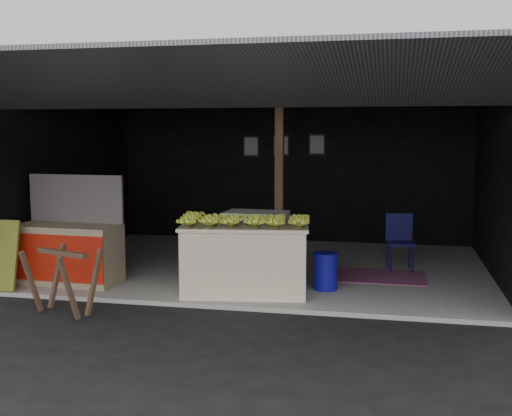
% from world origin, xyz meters
% --- Properties ---
extents(ground, '(80.00, 80.00, 0.00)m').
position_xyz_m(ground, '(0.00, 0.00, 0.00)').
color(ground, black).
rests_on(ground, ground).
extents(concrete_slab, '(7.00, 5.00, 0.06)m').
position_xyz_m(concrete_slab, '(0.00, 2.50, 0.03)').
color(concrete_slab, gray).
rests_on(concrete_slab, ground).
extents(shophouse, '(7.40, 7.29, 3.02)m').
position_xyz_m(shophouse, '(0.00, 2.82, 2.10)').
color(shophouse, black).
rests_on(shophouse, ground).
extents(banana_table, '(1.79, 1.25, 0.92)m').
position_xyz_m(banana_table, '(0.06, 0.69, 0.52)').
color(banana_table, silver).
rests_on(banana_table, concrete_slab).
extents(banana_pile, '(1.66, 1.13, 0.18)m').
position_xyz_m(banana_pile, '(0.06, 0.69, 1.07)').
color(banana_pile, yellow).
rests_on(banana_pile, banana_table).
extents(white_crate, '(0.91, 0.64, 0.99)m').
position_xyz_m(white_crate, '(0.03, 1.51, 0.55)').
color(white_crate, white).
rests_on(white_crate, concrete_slab).
extents(neighbor_stall, '(1.50, 0.74, 1.52)m').
position_xyz_m(neighbor_stall, '(-2.53, 0.71, 0.52)').
color(neighbor_stall, '#998466').
rests_on(neighbor_stall, concrete_slab).
extents(sawhorse, '(0.89, 0.89, 0.79)m').
position_xyz_m(sawhorse, '(-1.88, -0.62, 0.50)').
color(sawhorse, '#523729').
rests_on(sawhorse, ground).
extents(water_barrel, '(0.32, 0.32, 0.48)m').
position_xyz_m(water_barrel, '(1.09, 1.07, 0.30)').
color(water_barrel, '#0F0C8D').
rests_on(water_barrel, concrete_slab).
extents(plastic_chair, '(0.47, 0.47, 0.87)m').
position_xyz_m(plastic_chair, '(2.08, 2.58, 0.57)').
color(plastic_chair, '#0B0A37').
rests_on(plastic_chair, concrete_slab).
extents(magenta_rug, '(1.50, 1.00, 0.01)m').
position_xyz_m(magenta_rug, '(1.72, 2.02, 0.07)').
color(magenta_rug, '#7A1B5F').
rests_on(magenta_rug, concrete_slab).
extents(picture_frames, '(1.62, 0.04, 0.46)m').
position_xyz_m(picture_frames, '(-0.17, 4.89, 1.93)').
color(picture_frames, black).
rests_on(picture_frames, shophouse).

